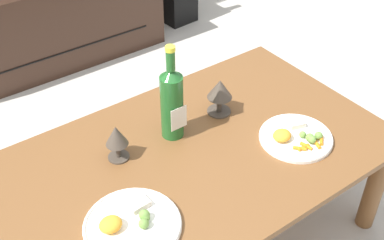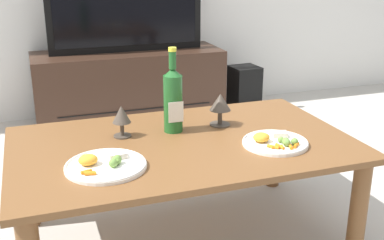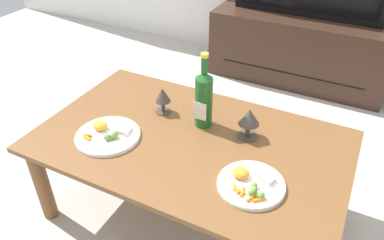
% 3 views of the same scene
% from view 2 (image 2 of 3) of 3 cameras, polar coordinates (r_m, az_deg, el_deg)
% --- Properties ---
extents(ground_plane, '(6.40, 6.40, 0.00)m').
position_cam_2_polar(ground_plane, '(2.13, -1.01, -13.99)').
color(ground_plane, '#B7B2A8').
extents(dining_table, '(1.35, 0.82, 0.45)m').
position_cam_2_polar(dining_table, '(1.95, -1.08, -4.36)').
color(dining_table, brown).
rests_on(dining_table, ground_plane).
extents(tv_stand, '(1.33, 0.47, 0.52)m').
position_cam_2_polar(tv_stand, '(3.50, -7.46, 3.92)').
color(tv_stand, '#382319').
rests_on(tv_stand, ground_plane).
extents(tv_screen, '(1.08, 0.05, 0.58)m').
position_cam_2_polar(tv_screen, '(3.40, -7.86, 12.91)').
color(tv_screen, black).
rests_on(tv_screen, tv_stand).
extents(floor_speaker, '(0.22, 0.22, 0.35)m').
position_cam_2_polar(floor_speaker, '(3.78, 6.24, 3.77)').
color(floor_speaker, black).
rests_on(floor_speaker, ground_plane).
extents(wine_bottle, '(0.08, 0.08, 0.36)m').
position_cam_2_polar(wine_bottle, '(1.99, -2.32, 2.63)').
color(wine_bottle, '#1E5923').
rests_on(wine_bottle, dining_table).
extents(goblet_left, '(0.08, 0.08, 0.13)m').
position_cam_2_polar(goblet_left, '(1.97, -8.38, 0.45)').
color(goblet_left, '#473D33').
rests_on(goblet_left, dining_table).
extents(goblet_right, '(0.09, 0.09, 0.14)m').
position_cam_2_polar(goblet_right, '(2.08, 3.37, 1.90)').
color(goblet_right, '#473D33').
rests_on(goblet_right, dining_table).
extents(dinner_plate_left, '(0.29, 0.29, 0.05)m').
position_cam_2_polar(dinner_plate_left, '(1.72, -10.29, -5.24)').
color(dinner_plate_left, white).
rests_on(dinner_plate_left, dining_table).
extents(dinner_plate_right, '(0.26, 0.26, 0.05)m').
position_cam_2_polar(dinner_plate_right, '(1.92, 9.82, -2.57)').
color(dinner_plate_right, white).
rests_on(dinner_plate_right, dining_table).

